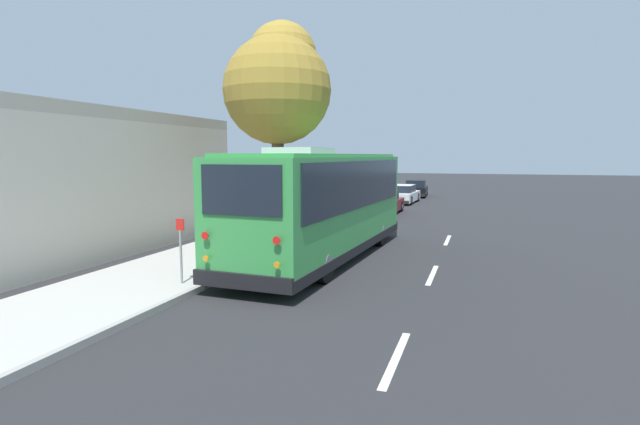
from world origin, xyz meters
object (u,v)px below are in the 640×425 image
object	(u,v)px
parked_sedan_white	(403,195)
street_tree	(278,84)
sign_post_near	(181,250)
fire_hydrant	(323,215)
sign_post_far	(215,249)
parked_sedan_maroon	(383,203)
parked_sedan_black	(416,189)
shuttle_bus	(323,200)

from	to	relation	value
parked_sedan_white	street_tree	bearing A→B (deg)	175.09
sign_post_near	fire_hydrant	world-z (taller)	sign_post_near
sign_post_far	fire_hydrant	world-z (taller)	sign_post_far
parked_sedan_maroon	parked_sedan_black	world-z (taller)	parked_sedan_black
shuttle_bus	parked_sedan_black	xyz separation A→B (m)	(25.56, 0.36, -1.28)
parked_sedan_black	sign_post_near	bearing A→B (deg)	173.13
street_tree	sign_post_near	bearing A→B (deg)	-176.59
sign_post_near	fire_hydrant	xyz separation A→B (m)	(11.26, -0.06, -0.42)
parked_sedan_white	sign_post_far	xyz separation A→B (m)	(-22.63, 1.69, 0.14)
parked_sedan_white	fire_hydrant	size ratio (longest dim) A/B	5.65
parked_sedan_black	street_tree	world-z (taller)	street_tree
sign_post_far	parked_sedan_white	bearing A→B (deg)	-4.26
shuttle_bus	sign_post_far	bearing A→B (deg)	146.37
parked_sedan_maroon	sign_post_far	size ratio (longest dim) A/B	3.91
shuttle_bus	sign_post_near	distance (m)	5.15
parked_sedan_maroon	sign_post_far	bearing A→B (deg)	174.78
parked_sedan_maroon	fire_hydrant	size ratio (longest dim) A/B	5.50
street_tree	sign_post_far	size ratio (longest dim) A/B	7.17
parked_sedan_white	parked_sedan_black	world-z (taller)	parked_sedan_black
sign_post_far	fire_hydrant	distance (m)	9.61
parked_sedan_white	sign_post_far	world-z (taller)	sign_post_far
parked_sedan_white	fire_hydrant	xyz separation A→B (m)	(-13.02, 1.63, -0.03)
fire_hydrant	parked_sedan_maroon	bearing A→B (deg)	-14.37
shuttle_bus	fire_hydrant	bearing A→B (deg)	20.79
parked_sedan_black	sign_post_far	distance (m)	28.54
sign_post_far	fire_hydrant	size ratio (longest dim) A/B	1.41
parked_sedan_maroon	parked_sedan_black	size ratio (longest dim) A/B	1.00
shuttle_bus	sign_post_far	world-z (taller)	shuttle_bus
parked_sedan_black	sign_post_far	world-z (taller)	parked_sedan_black
parked_sedan_maroon	sign_post_near	distance (m)	17.49
parked_sedan_black	fire_hydrant	world-z (taller)	parked_sedan_black
parked_sedan_white	parked_sedan_maroon	bearing A→B (deg)	-178.24
parked_sedan_black	fire_hydrant	bearing A→B (deg)	171.25
parked_sedan_white	sign_post_far	distance (m)	22.69
parked_sedan_black	fire_hydrant	distance (m)	18.96
parked_sedan_maroon	fire_hydrant	bearing A→B (deg)	166.33
sign_post_near	fire_hydrant	size ratio (longest dim) A/B	1.98
shuttle_bus	street_tree	xyz separation A→B (m)	(2.68, 2.62, 4.06)
shuttle_bus	parked_sedan_maroon	xyz separation A→B (m)	(12.84, 0.55, -1.29)
sign_post_near	street_tree	bearing A→B (deg)	3.41
shuttle_bus	fire_hydrant	world-z (taller)	shuttle_bus
street_tree	sign_post_near	size ratio (longest dim) A/B	5.10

